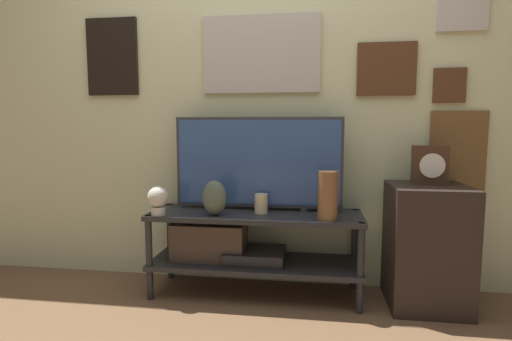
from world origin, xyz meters
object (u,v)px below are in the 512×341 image
at_px(decorative_bust, 158,199).
at_px(mantel_clock, 430,165).
at_px(television, 258,162).
at_px(candle_jar, 261,204).
at_px(vase_urn_stoneware, 215,198).
at_px(vase_tall_ceramic, 328,196).

height_order(decorative_bust, mantel_clock, mantel_clock).
bearing_deg(decorative_bust, mantel_clock, 7.21).
relative_size(television, mantel_clock, 4.68).
bearing_deg(decorative_bust, candle_jar, 13.05).
bearing_deg(candle_jar, vase_urn_stoneware, -159.11).
bearing_deg(television, decorative_bust, -157.20).
bearing_deg(decorative_bust, vase_urn_stoneware, 6.47).
xyz_separation_m(television, candle_jar, (0.03, -0.10, -0.24)).
height_order(television, vase_urn_stoneware, television).
xyz_separation_m(vase_tall_ceramic, decorative_bust, (-0.98, -0.02, -0.04)).
distance_m(candle_jar, mantel_clock, 1.00).
height_order(television, vase_tall_ceramic, television).
relative_size(candle_jar, mantel_clock, 0.52).
height_order(television, decorative_bust, television).
distance_m(candle_jar, decorative_bust, 0.61).
bearing_deg(mantel_clock, vase_urn_stoneware, -172.59).
height_order(vase_tall_ceramic, decorative_bust, vase_tall_ceramic).
xyz_separation_m(vase_urn_stoneware, decorative_bust, (-0.33, -0.04, -0.01)).
bearing_deg(mantel_clock, vase_tall_ceramic, -163.11).
height_order(candle_jar, mantel_clock, mantel_clock).
xyz_separation_m(vase_urn_stoneware, mantel_clock, (1.23, 0.16, 0.20)).
bearing_deg(vase_urn_stoneware, candle_jar, 20.89).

